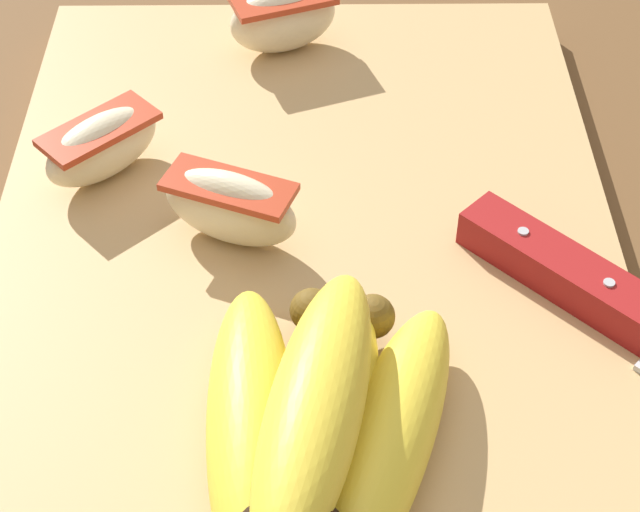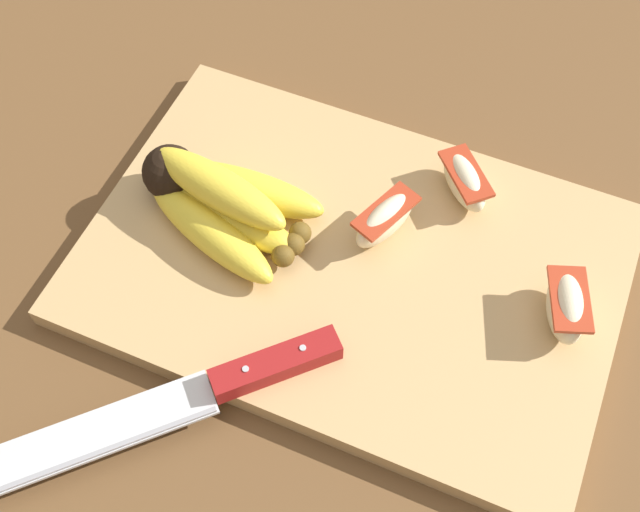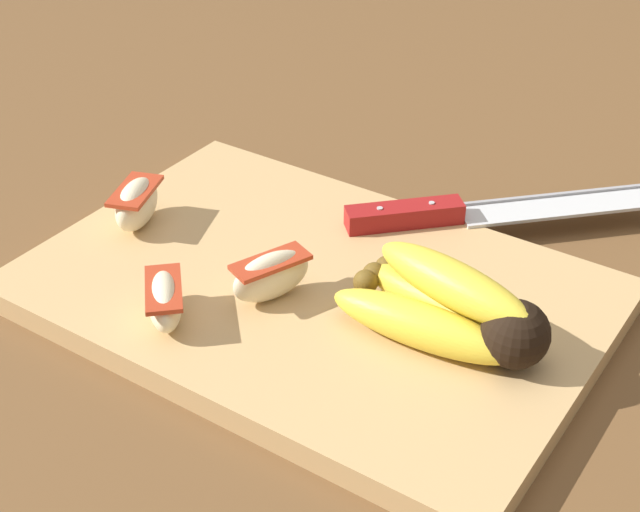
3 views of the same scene
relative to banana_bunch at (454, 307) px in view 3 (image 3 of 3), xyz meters
name	(u,v)px [view 3 (image 3 of 3)]	position (x,y,z in m)	size (l,w,h in m)	color
ground_plane	(337,304)	(-0.10, 0.01, -0.04)	(6.00, 6.00, 0.00)	brown
cutting_board	(313,293)	(-0.12, 0.00, -0.03)	(0.43, 0.29, 0.02)	tan
banana_bunch	(454,307)	(0.00, 0.00, 0.00)	(0.16, 0.11, 0.06)	black
chefs_knife	(460,212)	(-0.07, 0.14, -0.02)	(0.22, 0.22, 0.02)	silver
apple_wedge_near	(137,203)	(-0.29, -0.02, 0.00)	(0.05, 0.07, 0.04)	beige
apple_wedge_middle	(271,275)	(-0.13, -0.04, 0.00)	(0.05, 0.07, 0.04)	beige
apple_wedge_far	(165,300)	(-0.18, -0.10, 0.00)	(0.06, 0.06, 0.03)	beige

